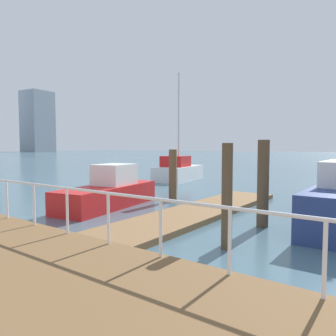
# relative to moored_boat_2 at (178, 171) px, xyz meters

# --- Properties ---
(ground_plane) EXTENTS (300.00, 300.00, 0.00)m
(ground_plane) POSITION_rel_moored_boat_2_xyz_m (-11.04, 2.50, -0.69)
(ground_plane) COLOR #476675
(floating_dock) EXTENTS (10.61, 2.00, 0.18)m
(floating_dock) POSITION_rel_moored_boat_2_xyz_m (-9.24, -6.99, -0.60)
(floating_dock) COLOR olive
(floating_dock) RESTS_ON ground_plane
(boardwalk_railing) EXTENTS (0.06, 24.34, 1.08)m
(boardwalk_railing) POSITION_rel_moored_boat_2_xyz_m (-14.19, -10.61, 0.52)
(boardwalk_railing) COLOR white
(boardwalk_railing) RESTS_ON boardwalk
(dock_piling_0) EXTENTS (0.25, 0.25, 2.48)m
(dock_piling_0) POSITION_rel_moored_boat_2_xyz_m (-11.94, -9.49, 0.55)
(dock_piling_0) COLOR brown
(dock_piling_0) RESTS_ON ground_plane
(dock_piling_3) EXTENTS (0.35, 0.35, 2.27)m
(dock_piling_3) POSITION_rel_moored_boat_2_xyz_m (-7.27, -4.66, 0.44)
(dock_piling_3) COLOR brown
(dock_piling_3) RESTS_ON ground_plane
(dock_piling_5) EXTENTS (0.34, 0.34, 2.60)m
(dock_piling_5) POSITION_rel_moored_boat_2_xyz_m (-9.40, -9.44, 0.61)
(dock_piling_5) COLOR brown
(dock_piling_5) RESTS_ON ground_plane
(moored_boat_2) EXTENTS (4.78, 2.72, 7.53)m
(moored_boat_2) POSITION_rel_moored_boat_2_xyz_m (0.00, 0.00, 0.00)
(moored_boat_2) COLOR white
(moored_boat_2) RESTS_ON ground_plane
(moored_boat_3) EXTENTS (5.05, 2.37, 1.68)m
(moored_boat_3) POSITION_rel_moored_boat_2_xyz_m (-9.83, -3.37, -0.10)
(moored_boat_3) COLOR red
(moored_boat_3) RESTS_ON ground_plane
(skyline_tower_7) EXTENTS (12.06, 11.31, 26.76)m
(skyline_tower_7) POSITION_rel_moored_boat_2_xyz_m (63.22, 118.50, 12.68)
(skyline_tower_7) COLOR #8C939E
(skyline_tower_7) RESTS_ON ground_plane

